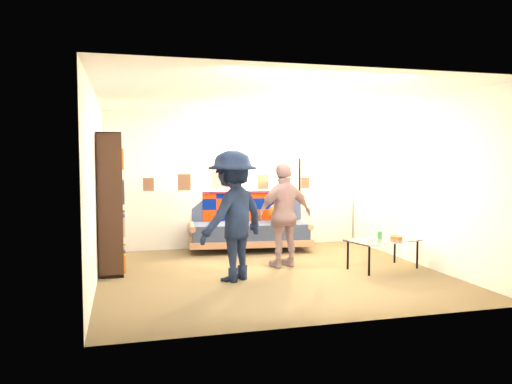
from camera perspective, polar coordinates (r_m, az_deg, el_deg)
ground at (r=7.19m, az=0.83°, el=-8.59°), size 5.00×5.00×0.00m
room_shell at (r=7.47m, az=-0.14°, el=4.79°), size 4.60×5.05×2.45m
half_wall_ledge at (r=8.83m, az=-2.36°, el=-2.95°), size 4.45×0.15×1.00m
ledge_decor at (r=8.70m, az=-3.79°, el=1.42°), size 2.97×0.02×0.45m
futon_sofa at (r=8.51m, az=-0.72°, el=-3.86°), size 2.11×1.18×0.87m
bookshelf at (r=7.13m, az=-16.26°, el=-1.68°), size 0.31×0.94×1.89m
coffee_table at (r=7.25m, az=14.33°, el=-5.50°), size 1.09×0.77×0.51m
floor_lamp at (r=8.97m, az=5.05°, el=1.54°), size 0.35×0.31×1.67m
person_left at (r=6.33m, az=-2.65°, el=-2.75°), size 1.22×1.13×1.65m
person_right at (r=7.12m, az=3.27°, el=-2.65°), size 0.93×0.56×1.49m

